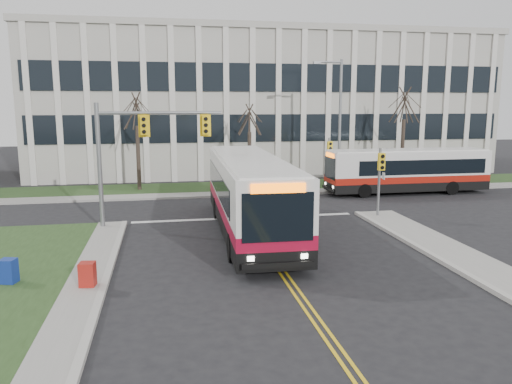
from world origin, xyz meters
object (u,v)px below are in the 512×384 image
object	(u,v)px
bus_main	(250,196)
bus_cross	(407,172)
newspaper_box_red	(88,276)
streetlight	(338,117)
newspaper_box_blue	(9,273)
directory_sign	(258,173)

from	to	relation	value
bus_main	bus_cross	world-z (taller)	bus_main
bus_cross	newspaper_box_red	bearing A→B (deg)	-51.78
streetlight	newspaper_box_red	bearing A→B (deg)	-130.18
bus_cross	newspaper_box_red	world-z (taller)	bus_cross
streetlight	newspaper_box_blue	bearing A→B (deg)	-136.40
newspaper_box_blue	bus_cross	bearing A→B (deg)	48.67
bus_cross	newspaper_box_red	xyz separation A→B (m)	(-19.11, -15.14, -1.02)
streetlight	newspaper_box_red	size ratio (longest dim) A/B	9.68
bus_cross	bus_main	bearing A→B (deg)	-55.22
bus_cross	newspaper_box_blue	bearing A→B (deg)	-56.96
streetlight	directory_sign	distance (m)	6.96
directory_sign	newspaper_box_red	distance (m)	21.04
newspaper_box_blue	streetlight	bearing A→B (deg)	59.06
streetlight	newspaper_box_red	world-z (taller)	streetlight
streetlight	newspaper_box_blue	xyz separation A→B (m)	(-17.53, -16.70, -4.72)
newspaper_box_blue	newspaper_box_red	size ratio (longest dim) A/B	1.00
bus_cross	streetlight	bearing A→B (deg)	-119.64
bus_main	directory_sign	bearing A→B (deg)	79.15
newspaper_box_red	bus_cross	bearing A→B (deg)	45.97
streetlight	directory_sign	size ratio (longest dim) A/B	4.60
bus_cross	directory_sign	bearing A→B (deg)	-110.93
bus_cross	newspaper_box_red	size ratio (longest dim) A/B	11.77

